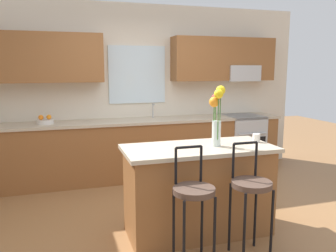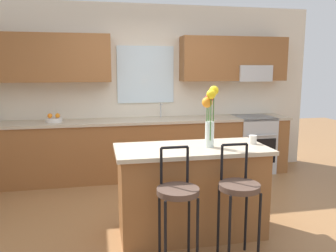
{
  "view_description": "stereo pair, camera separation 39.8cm",
  "coord_description": "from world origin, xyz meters",
  "px_view_note": "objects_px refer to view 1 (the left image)",
  "views": [
    {
      "loc": [
        -1.16,
        -3.43,
        1.7
      ],
      "look_at": [
        0.07,
        0.55,
        1.0
      ],
      "focal_mm": 36.69,
      "sensor_mm": 36.0,
      "label": 1
    },
    {
      "loc": [
        -0.77,
        -3.52,
        1.7
      ],
      "look_at": [
        0.07,
        0.55,
        1.0
      ],
      "focal_mm": 36.69,
      "sensor_mm": 36.0,
      "label": 2
    }
  ],
  "objects_px": {
    "oven_range": "(242,142)",
    "bar_stool_middle": "(251,189)",
    "kitchen_island": "(198,190)",
    "fruit_bowl_oranges": "(45,121)",
    "flower_vase": "(217,111)",
    "bar_stool_near": "(194,196)",
    "mug_ceramic": "(256,138)"
  },
  "relations": [
    {
      "from": "oven_range",
      "to": "bar_stool_middle",
      "type": "distance_m",
      "value": 2.86
    },
    {
      "from": "kitchen_island",
      "to": "fruit_bowl_oranges",
      "type": "bearing_deg",
      "value": 127.99
    },
    {
      "from": "kitchen_island",
      "to": "flower_vase",
      "type": "distance_m",
      "value": 0.83
    },
    {
      "from": "bar_stool_middle",
      "to": "flower_vase",
      "type": "height_order",
      "value": "flower_vase"
    },
    {
      "from": "bar_stool_near",
      "to": "oven_range",
      "type": "bearing_deg",
      "value": 53.34
    },
    {
      "from": "flower_vase",
      "to": "bar_stool_near",
      "type": "bearing_deg",
      "value": -130.15
    },
    {
      "from": "oven_range",
      "to": "bar_stool_near",
      "type": "xyz_separation_m",
      "value": [
        -1.88,
        -2.52,
        0.18
      ]
    },
    {
      "from": "kitchen_island",
      "to": "bar_stool_middle",
      "type": "height_order",
      "value": "bar_stool_middle"
    },
    {
      "from": "oven_range",
      "to": "mug_ceramic",
      "type": "height_order",
      "value": "mug_ceramic"
    },
    {
      "from": "kitchen_island",
      "to": "mug_ceramic",
      "type": "bearing_deg",
      "value": 1.47
    },
    {
      "from": "oven_range",
      "to": "kitchen_island",
      "type": "height_order",
      "value": "same"
    },
    {
      "from": "oven_range",
      "to": "mug_ceramic",
      "type": "bearing_deg",
      "value": -115.73
    },
    {
      "from": "bar_stool_middle",
      "to": "flower_vase",
      "type": "relative_size",
      "value": 1.7
    },
    {
      "from": "oven_range",
      "to": "flower_vase",
      "type": "relative_size",
      "value": 1.5
    },
    {
      "from": "oven_range",
      "to": "flower_vase",
      "type": "height_order",
      "value": "flower_vase"
    },
    {
      "from": "oven_range",
      "to": "fruit_bowl_oranges",
      "type": "distance_m",
      "value": 3.19
    },
    {
      "from": "kitchen_island",
      "to": "bar_stool_middle",
      "type": "bearing_deg",
      "value": -64.09
    },
    {
      "from": "oven_range",
      "to": "fruit_bowl_oranges",
      "type": "height_order",
      "value": "fruit_bowl_oranges"
    },
    {
      "from": "bar_stool_near",
      "to": "flower_vase",
      "type": "relative_size",
      "value": 1.7
    },
    {
      "from": "bar_stool_near",
      "to": "flower_vase",
      "type": "height_order",
      "value": "flower_vase"
    },
    {
      "from": "kitchen_island",
      "to": "mug_ceramic",
      "type": "xyz_separation_m",
      "value": [
        0.67,
        0.02,
        0.5
      ]
    },
    {
      "from": "oven_range",
      "to": "bar_stool_middle",
      "type": "height_order",
      "value": "bar_stool_middle"
    },
    {
      "from": "bar_stool_near",
      "to": "mug_ceramic",
      "type": "xyz_separation_m",
      "value": [
        0.94,
        0.58,
        0.33
      ]
    },
    {
      "from": "kitchen_island",
      "to": "fruit_bowl_oranges",
      "type": "xyz_separation_m",
      "value": [
        -1.55,
        1.98,
        0.5
      ]
    },
    {
      "from": "kitchen_island",
      "to": "bar_stool_near",
      "type": "relative_size",
      "value": 1.47
    },
    {
      "from": "bar_stool_near",
      "to": "flower_vase",
      "type": "bearing_deg",
      "value": 49.85
    },
    {
      "from": "oven_range",
      "to": "bar_stool_middle",
      "type": "bearing_deg",
      "value": -117.76
    },
    {
      "from": "kitchen_island",
      "to": "flower_vase",
      "type": "height_order",
      "value": "flower_vase"
    },
    {
      "from": "kitchen_island",
      "to": "bar_stool_middle",
      "type": "distance_m",
      "value": 0.65
    },
    {
      "from": "bar_stool_near",
      "to": "mug_ceramic",
      "type": "bearing_deg",
      "value": 31.74
    },
    {
      "from": "fruit_bowl_oranges",
      "to": "oven_range",
      "type": "bearing_deg",
      "value": -0.45
    },
    {
      "from": "bar_stool_middle",
      "to": "mug_ceramic",
      "type": "relative_size",
      "value": 11.58
    }
  ]
}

